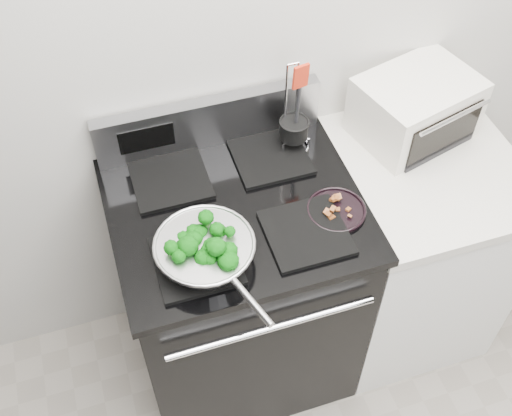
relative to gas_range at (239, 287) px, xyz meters
name	(u,v)px	position (x,y,z in m)	size (l,w,h in m)	color
back_wall	(295,19)	(0.30, 0.34, 0.86)	(4.00, 0.02, 2.70)	beige
gas_range	(239,287)	(0.00, 0.00, 0.00)	(0.79, 0.69, 1.13)	black
counter	(406,246)	(0.68, 0.00, -0.03)	(0.62, 0.68, 0.92)	white
skillet	(205,250)	(-0.14, -0.17, 0.51)	(0.30, 0.45, 0.06)	silver
broccoli_pile	(204,245)	(-0.14, -0.17, 0.53)	(0.23, 0.23, 0.08)	black
bacon_plate	(336,208)	(0.29, -0.12, 0.48)	(0.18, 0.18, 0.04)	black
utensil_holder	(294,133)	(0.26, 0.19, 0.52)	(0.11, 0.11, 0.35)	silver
toaster_oven	(415,108)	(0.69, 0.17, 0.54)	(0.44, 0.38, 0.22)	silver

